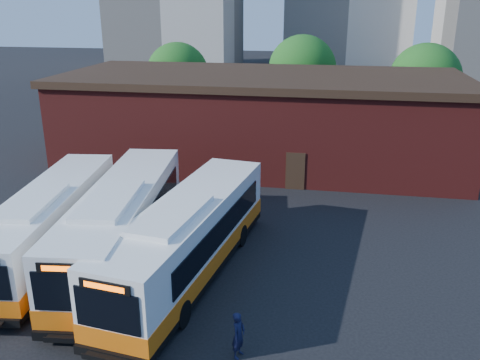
% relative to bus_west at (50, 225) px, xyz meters
% --- Properties ---
extents(ground, '(220.00, 220.00, 0.00)m').
position_rel_bus_west_xyz_m(ground, '(7.44, -3.05, -1.53)').
color(ground, black).
extents(bus_west, '(4.06, 12.57, 3.38)m').
position_rel_bus_west_xyz_m(bus_west, '(0.00, 0.00, 0.00)').
color(bus_west, white).
rests_on(bus_west, ground).
extents(bus_midwest, '(4.21, 13.63, 3.66)m').
position_rel_bus_west_xyz_m(bus_midwest, '(3.47, 0.24, 0.13)').
color(bus_midwest, white).
rests_on(bus_midwest, ground).
extents(bus_mideast, '(4.46, 13.35, 3.58)m').
position_rel_bus_west_xyz_m(bus_mideast, '(6.79, -0.63, 0.09)').
color(bus_mideast, white).
rests_on(bus_mideast, ground).
extents(transit_worker, '(0.55, 0.69, 1.66)m').
position_rel_bus_west_xyz_m(transit_worker, '(9.85, -5.56, -0.70)').
color(transit_worker, black).
rests_on(transit_worker, ground).
extents(depot_building, '(28.60, 12.60, 6.40)m').
position_rel_bus_west_xyz_m(depot_building, '(7.44, 16.95, 1.73)').
color(depot_building, maroon).
rests_on(depot_building, ground).
extents(tree_west, '(6.00, 6.00, 7.65)m').
position_rel_bus_west_xyz_m(tree_west, '(-2.56, 28.95, 3.11)').
color(tree_west, '#382314').
rests_on(tree_west, ground).
extents(tree_mid, '(6.56, 6.56, 8.36)m').
position_rel_bus_west_xyz_m(tree_mid, '(9.44, 30.95, 3.55)').
color(tree_mid, '#382314').
rests_on(tree_mid, ground).
extents(tree_east, '(6.24, 6.24, 7.96)m').
position_rel_bus_west_xyz_m(tree_east, '(20.44, 27.95, 3.30)').
color(tree_east, '#382314').
rests_on(tree_east, ground).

